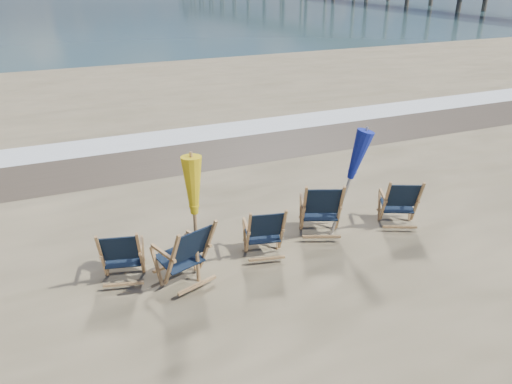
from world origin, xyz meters
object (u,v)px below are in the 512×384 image
beach_chair_3 (340,210)px  umbrella_blue (349,159)px  beach_chair_1 (208,248)px  beach_chair_4 (417,204)px  beach_chair_0 (140,256)px  umbrella_yellow (193,193)px  beach_chair_2 (283,232)px

beach_chair_3 → umbrella_blue: 0.90m
beach_chair_1 → beach_chair_4: beach_chair_1 is taller
beach_chair_0 → beach_chair_4: size_ratio=0.97×
beach_chair_4 → umbrella_yellow: 4.17m
beach_chair_2 → beach_chair_4: (2.63, -0.04, 0.02)m
beach_chair_2 → umbrella_yellow: umbrella_yellow is taller
beach_chair_3 → umbrella_blue: umbrella_blue is taller
umbrella_yellow → umbrella_blue: size_ratio=1.01×
beach_chair_0 → umbrella_yellow: size_ratio=0.50×
beach_chair_3 → umbrella_blue: bearing=-124.2°
beach_chair_3 → umbrella_yellow: umbrella_yellow is taller
beach_chair_3 → beach_chair_4: size_ratio=1.09×
beach_chair_0 → beach_chair_2: bearing=-170.7°
beach_chair_1 → beach_chair_4: size_ratio=1.09×
beach_chair_0 → beach_chair_3: bearing=-165.7°
beach_chair_0 → beach_chair_3: size_ratio=0.89×
beach_chair_1 → beach_chair_4: (3.92, 0.07, -0.05)m
beach_chair_0 → beach_chair_2: (2.23, -0.18, 0.00)m
umbrella_yellow → beach_chair_3: bearing=5.4°
beach_chair_1 → beach_chair_2: 1.29m
beach_chair_2 → umbrella_yellow: size_ratio=0.50×
beach_chair_0 → beach_chair_1: bearing=177.1°
beach_chair_0 → beach_chair_4: (4.86, -0.22, 0.02)m
beach_chair_3 → umbrella_yellow: size_ratio=0.56×
beach_chair_0 → beach_chair_4: 4.86m
beach_chair_0 → beach_chair_1: 0.99m
beach_chair_2 → umbrella_blue: (1.35, 0.31, 0.94)m
beach_chair_0 → beach_chair_1: (0.94, -0.28, 0.07)m
beach_chair_0 → umbrella_yellow: (0.79, -0.22, 0.96)m
beach_chair_3 → beach_chair_2: bearing=31.9°
beach_chair_1 → umbrella_yellow: umbrella_yellow is taller
beach_chair_4 → umbrella_blue: bearing=9.6°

